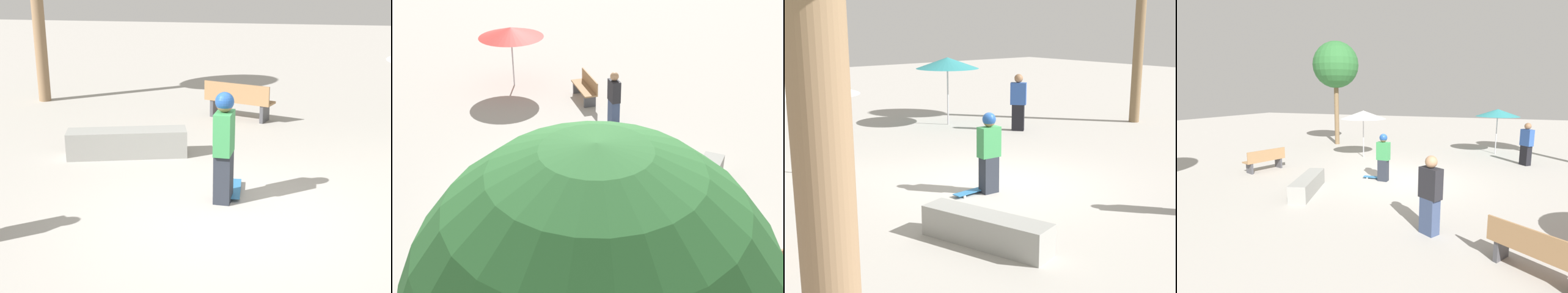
{
  "view_description": "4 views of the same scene",
  "coord_description": "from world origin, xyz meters",
  "views": [
    {
      "loc": [
        6.88,
        0.69,
        3.23
      ],
      "look_at": [
        -0.76,
        -0.72,
        0.74
      ],
      "focal_mm": 50.0,
      "sensor_mm": 36.0,
      "label": 1
    },
    {
      "loc": [
        -7.3,
        8.34,
        7.41
      ],
      "look_at": [
        -0.12,
        -0.28,
        1.32
      ],
      "focal_mm": 50.0,
      "sensor_mm": 36.0,
      "label": 2
    },
    {
      "loc": [
        -7.27,
        -8.34,
        3.4
      ],
      "look_at": [
        -0.94,
        -0.54,
        1.07
      ],
      "focal_mm": 50.0,
      "sensor_mm": 36.0,
      "label": 3
    },
    {
      "loc": [
        2.78,
        -9.94,
        2.98
      ],
      "look_at": [
        -0.99,
        0.03,
        1.13
      ],
      "focal_mm": 28.0,
      "sensor_mm": 36.0,
      "label": 4
    }
  ],
  "objects": [
    {
      "name": "skateboard",
      "position": [
        -0.85,
        -0.13,
        0.06
      ],
      "size": [
        0.81,
        0.26,
        0.07
      ],
      "rotation": [
        0.0,
        0.0,
        3.21
      ],
      "color": "teal",
      "rests_on": "ground_plane"
    },
    {
      "name": "bystander_watching",
      "position": [
        1.74,
        -3.74,
        0.86
      ],
      "size": [
        0.54,
        0.47,
        1.72
      ],
      "rotation": [
        0.0,
        0.0,
        5.73
      ],
      "color": "#38476B",
      "rests_on": "ground_plane"
    },
    {
      "name": "shade_umbrella_white",
      "position": [
        -2.66,
        3.25,
        2.01
      ],
      "size": [
        2.12,
        2.12,
        2.2
      ],
      "color": "#B7B7BC",
      "rests_on": "ground_plane"
    },
    {
      "name": "shade_umbrella_red",
      "position": [
        6.46,
        -4.03,
        1.95
      ],
      "size": [
        2.26,
        2.26,
        2.13
      ],
      "color": "#B7B7BC",
      "rests_on": "ground_plane"
    },
    {
      "name": "skater_main",
      "position": [
        -0.48,
        -0.25,
        0.89
      ],
      "size": [
        0.45,
        0.27,
        1.64
      ],
      "rotation": [
        0.0,
        0.0,
        3.09
      ],
      "color": "#282D38",
      "rests_on": "ground_plane"
    },
    {
      "name": "ground_plane",
      "position": [
        0.0,
        0.0,
        0.0
      ],
      "size": [
        60.0,
        60.0,
        0.0
      ],
      "primitive_type": "plane",
      "color": "#ADA8A0"
    },
    {
      "name": "bench_far",
      "position": [
        3.65,
        -4.69,
        0.43
      ],
      "size": [
        1.59,
        1.23,
        0.85
      ],
      "rotation": [
        0.0,
        0.0,
        5.72
      ],
      "color": "#47474C",
      "rests_on": "ground_plane"
    },
    {
      "name": "concrete_ledge",
      "position": [
        -2.23,
        -2.26,
        0.25
      ],
      "size": [
        1.09,
        2.22,
        0.5
      ],
      "rotation": [
        0.0,
        0.0,
        1.85
      ],
      "color": "gray",
      "rests_on": "ground_plane"
    }
  ]
}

